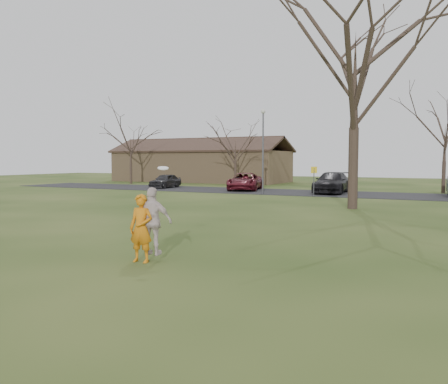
# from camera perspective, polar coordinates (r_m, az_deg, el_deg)

# --- Properties ---
(ground) EXTENTS (120.00, 120.00, 0.00)m
(ground) POSITION_cam_1_polar(r_m,az_deg,el_deg) (11.79, -8.80, -8.52)
(ground) COLOR #1E380F
(ground) RESTS_ON ground
(parking_strip) EXTENTS (62.00, 6.50, 0.04)m
(parking_strip) POSITION_cam_1_polar(r_m,az_deg,el_deg) (35.12, 15.47, -0.27)
(parking_strip) COLOR black
(parking_strip) RESTS_ON ground
(player_defender) EXTENTS (0.66, 0.47, 1.70)m
(player_defender) POSITION_cam_1_polar(r_m,az_deg,el_deg) (11.66, -10.20, -4.43)
(player_defender) COLOR #C97010
(player_defender) RESTS_ON ground
(car_0) EXTENTS (1.62, 3.77, 1.27)m
(car_0) POSITION_cam_1_polar(r_m,az_deg,el_deg) (41.77, -7.26, 1.40)
(car_0) COLOR #28272A
(car_0) RESTS_ON parking_strip
(car_2) EXTENTS (3.58, 5.58, 1.43)m
(car_2) POSITION_cam_1_polar(r_m,az_deg,el_deg) (38.29, 2.59, 1.32)
(car_2) COLOR maroon
(car_2) RESTS_ON parking_strip
(car_3) EXTENTS (2.44, 5.50, 1.57)m
(car_3) POSITION_cam_1_polar(r_m,az_deg,el_deg) (35.93, 13.19, 1.15)
(car_3) COLOR black
(car_3) RESTS_ON parking_strip
(catching_play) EXTENTS (1.07, 0.65, 2.24)m
(catching_play) POSITION_cam_1_polar(r_m,az_deg,el_deg) (11.68, -8.79, -3.58)
(catching_play) COLOR beige
(catching_play) RESTS_ON ground
(building) EXTENTS (20.60, 8.50, 5.14)m
(building) POSITION_cam_1_polar(r_m,az_deg,el_deg) (54.38, -2.89, 3.35)
(building) COLOR #8C6D4C
(building) RESTS_ON ground
(lamp_post) EXTENTS (0.34, 0.34, 6.27)m
(lamp_post) POSITION_cam_1_polar(r_m,az_deg,el_deg) (34.34, 4.84, 6.36)
(lamp_post) COLOR #47474C
(lamp_post) RESTS_ON ground
(sign_yellow) EXTENTS (0.35, 0.35, 2.08)m
(sign_yellow) POSITION_cam_1_polar(r_m,az_deg,el_deg) (32.58, 11.05, 2.00)
(sign_yellow) COLOR #47474C
(sign_yellow) RESTS_ON ground
(big_tree) EXTENTS (9.00, 9.00, 14.00)m
(big_tree) POSITION_cam_1_polar(r_m,az_deg,el_deg) (25.22, 15.88, 14.02)
(big_tree) COLOR #352821
(big_tree) RESTS_ON ground
(small_tree_row) EXTENTS (55.00, 5.90, 8.50)m
(small_tree_row) POSITION_cam_1_polar(r_m,az_deg,el_deg) (39.53, 23.28, 5.63)
(small_tree_row) COLOR #352821
(small_tree_row) RESTS_ON ground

